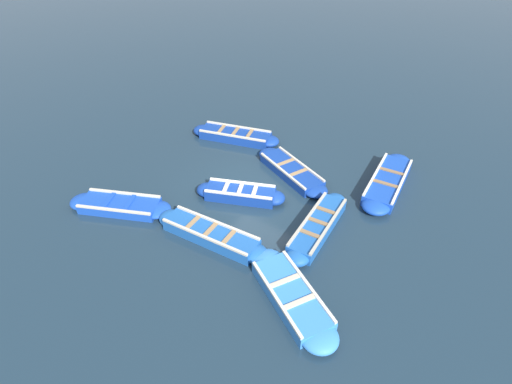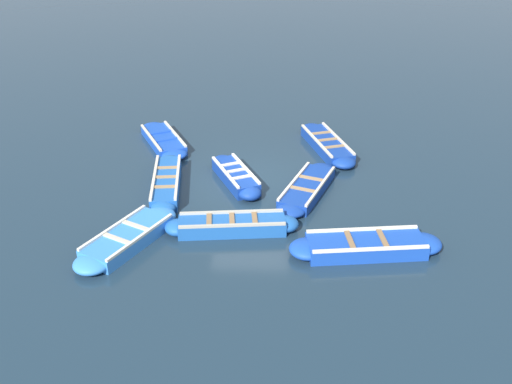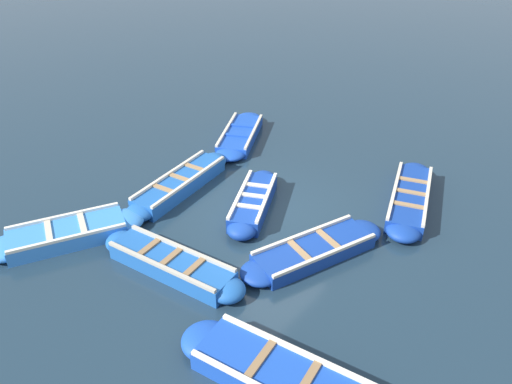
{
  "view_description": "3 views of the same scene",
  "coord_description": "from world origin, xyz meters",
  "views": [
    {
      "loc": [
        -8.81,
        -6.85,
        8.62
      ],
      "look_at": [
        -0.1,
        -0.32,
        0.21
      ],
      "focal_mm": 28.0,
      "sensor_mm": 36.0,
      "label": 1
    },
    {
      "loc": [
        1.06,
        -16.79,
        8.76
      ],
      "look_at": [
        0.21,
        -0.89,
        0.17
      ],
      "focal_mm": 42.0,
      "sensor_mm": 36.0,
      "label": 2
    },
    {
      "loc": [
        6.19,
        -8.14,
        7.2
      ],
      "look_at": [
        -0.76,
        0.5,
        0.19
      ],
      "focal_mm": 35.0,
      "sensor_mm": 36.0,
      "label": 3
    }
  ],
  "objects": [
    {
      "name": "boat_drifting",
      "position": [
        -3.35,
        2.9,
        0.16
      ],
      "size": [
        2.4,
        3.53,
        0.37
      ],
      "color": "#1947B7",
      "rests_on": "ground"
    },
    {
      "name": "boat_end_of_row",
      "position": [
        -2.6,
        -0.48,
        0.2
      ],
      "size": [
        1.2,
        3.91,
        0.45
      ],
      "color": "#1E59AD",
      "rests_on": "ground"
    },
    {
      "name": "boat_broadside",
      "position": [
        2.53,
        2.74,
        0.19
      ],
      "size": [
        2.0,
        3.88,
        0.43
      ],
      "color": "navy",
      "rests_on": "ground"
    },
    {
      "name": "boat_bow_out",
      "position": [
        3.2,
        -3.73,
        0.2
      ],
      "size": [
        4.09,
        1.47,
        0.45
      ],
      "color": "#1947B7",
      "rests_on": "ground"
    },
    {
      "name": "boat_tucked",
      "position": [
        1.76,
        -0.57,
        0.16
      ],
      "size": [
        2.08,
        3.74,
        0.38
      ],
      "color": "navy",
      "rests_on": "ground"
    },
    {
      "name": "boat_inner_gap",
      "position": [
        -0.49,
        0.06,
        0.2
      ],
      "size": [
        1.98,
        3.1,
        0.46
      ],
      "color": "navy",
      "rests_on": "ground"
    },
    {
      "name": "boat_mid_row",
      "position": [
        -0.34,
        -2.9,
        0.2
      ],
      "size": [
        3.72,
        1.15,
        0.45
      ],
      "color": "#1E59AD",
      "rests_on": "ground"
    },
    {
      "name": "boat_stern_in",
      "position": [
        -3.04,
        -3.67,
        0.18
      ],
      "size": [
        2.48,
        3.62,
        0.43
      ],
      "color": "#3884E0",
      "rests_on": "ground"
    },
    {
      "name": "ground_plane",
      "position": [
        0.0,
        0.0,
        0.0
      ],
      "size": [
        120.0,
        120.0,
        0.0
      ],
      "primitive_type": "plane",
      "color": "#1C303F"
    }
  ]
}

